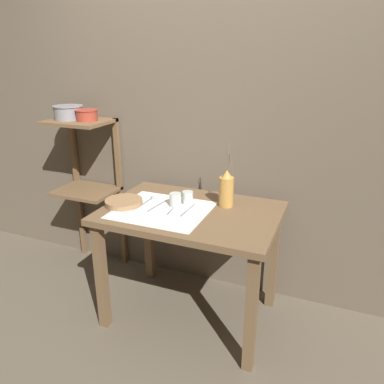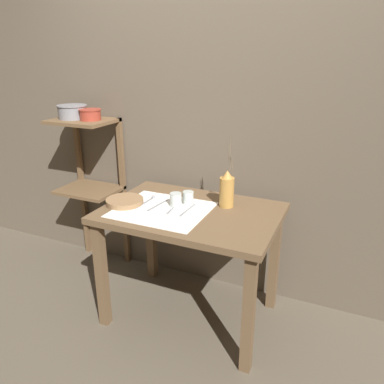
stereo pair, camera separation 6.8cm
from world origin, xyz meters
TOP-DOWN VIEW (x-y plane):
  - ground_plane at (0.00, 0.00)m, footprint 12.00×12.00m
  - stone_wall_back at (0.00, 0.48)m, footprint 7.00×0.06m
  - wooden_table at (0.00, 0.00)m, footprint 1.07×0.74m
  - wooden_shelf_unit at (-0.99, 0.30)m, footprint 0.45×0.35m
  - linen_cloth at (-0.16, -0.07)m, footprint 0.56×0.49m
  - pitcher_with_flowers at (0.18, 0.15)m, footprint 0.09×0.09m
  - wooden_bowl at (-0.43, -0.08)m, footprint 0.24×0.24m
  - glass_tumbler_near at (-0.11, 0.02)m, footprint 0.07×0.07m
  - glass_tumbler_far at (-0.06, 0.09)m, footprint 0.07×0.07m
  - spoon_inner at (-0.31, 0.04)m, footprint 0.03×0.22m
  - knife_center at (-0.22, -0.03)m, footprint 0.04×0.20m
  - fork_outer at (-0.11, -0.02)m, footprint 0.03×0.20m
  - fork_inner at (-0.01, -0.02)m, footprint 0.02×0.20m
  - metal_pot_large at (-1.07, 0.25)m, footprint 0.22×0.22m
  - metal_pot_small at (-0.91, 0.25)m, footprint 0.16×0.16m

SIDE VIEW (x-z plane):
  - ground_plane at x=0.00m, z-range 0.00..0.00m
  - wooden_table at x=0.00m, z-range 0.27..1.04m
  - linen_cloth at x=-0.16m, z-range 0.77..0.77m
  - knife_center at x=-0.22m, z-range 0.77..0.78m
  - fork_outer at x=-0.11m, z-range 0.77..0.78m
  - fork_inner at x=-0.01m, z-range 0.77..0.78m
  - spoon_inner at x=-0.31m, z-range 0.77..0.79m
  - wooden_bowl at x=-0.43m, z-range 0.77..0.81m
  - glass_tumbler_far at x=-0.06m, z-range 0.77..0.85m
  - glass_tumbler_near at x=-0.11m, z-range 0.77..0.86m
  - wooden_shelf_unit at x=-0.99m, z-range 0.23..1.45m
  - pitcher_with_flowers at x=0.18m, z-range 0.66..1.10m
  - stone_wall_back at x=0.00m, z-range 0.00..2.40m
  - metal_pot_small at x=-0.91m, z-range 1.22..1.30m
  - metal_pot_large at x=-1.07m, z-range 1.23..1.32m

